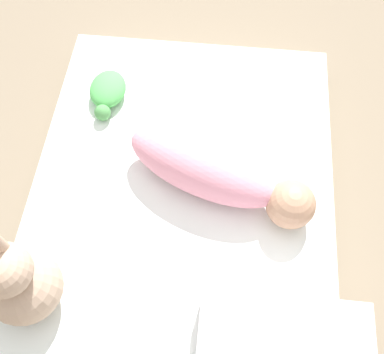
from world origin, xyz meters
The scene contains 5 objects.
ground_plane centered at (0.00, 0.00, 0.00)m, with size 12.00×12.00×0.00m, color #7A6B56.
bed_mattress centered at (0.00, 0.00, 0.06)m, with size 1.11×0.82×0.12m.
swaddled_baby centered at (-0.03, 0.09, 0.19)m, with size 0.30×0.52×0.14m.
bunny_plush centered at (0.31, -0.32, 0.24)m, with size 0.17×0.17×0.33m.
turtle_plush centered at (-0.30, -0.26, 0.15)m, with size 0.18×0.11×0.06m.
Camera 1 is at (0.54, 0.08, 1.22)m, focal length 42.00 mm.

